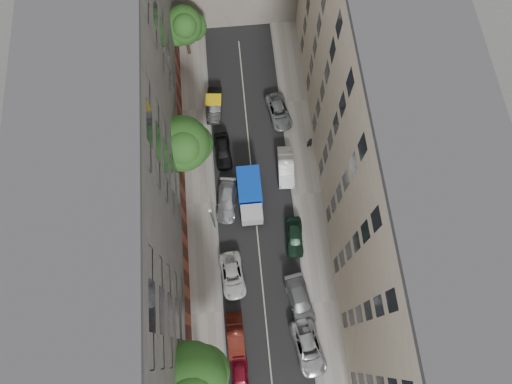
{
  "coord_description": "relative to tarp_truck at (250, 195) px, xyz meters",
  "views": [
    {
      "loc": [
        -1.23,
        -15.36,
        44.51
      ],
      "look_at": [
        0.07,
        -1.45,
        6.0
      ],
      "focal_mm": 32.0,
      "sensor_mm": 36.0,
      "label": 1
    }
  ],
  "objects": [
    {
      "name": "car_left_1",
      "position": [
        -2.52,
        -13.33,
        -0.73
      ],
      "size": [
        1.58,
        4.37,
        1.43
      ],
      "primitive_type": "imported",
      "rotation": [
        0.0,
        0.0,
        0.01
      ],
      "color": "#4B160F",
      "rests_on": "ground"
    },
    {
      "name": "car_left_4",
      "position": [
        -2.42,
        5.47,
        -0.73
      ],
      "size": [
        1.9,
        4.3,
        1.44
      ],
      "primitive_type": "imported",
      "rotation": [
        0.0,
        0.0,
        0.05
      ],
      "color": "black",
      "rests_on": "ground"
    },
    {
      "name": "sidewalk_left",
      "position": [
        -5.09,
        0.07,
        -1.37
      ],
      "size": [
        3.0,
        44.0,
        0.15
      ],
      "primitive_type": "cube",
      "color": "gray",
      "rests_on": "ground"
    },
    {
      "name": "car_right_1",
      "position": [
        3.76,
        -10.73,
        -0.72
      ],
      "size": [
        2.85,
        5.3,
        1.46
      ],
      "primitive_type": "imported",
      "rotation": [
        0.0,
        0.0,
        0.17
      ],
      "color": "slate",
      "rests_on": "ground"
    },
    {
      "name": "car_left_3",
      "position": [
        -2.39,
        -0.13,
        -0.77
      ],
      "size": [
        2.55,
        4.92,
        1.36
      ],
      "primitive_type": "imported",
      "rotation": [
        0.0,
        0.0,
        -0.14
      ],
      "color": "#B0B0B5",
      "rests_on": "ground"
    },
    {
      "name": "tarp_truck",
      "position": [
        0.0,
        0.0,
        0.0
      ],
      "size": [
        2.33,
        5.69,
        2.63
      ],
      "rotation": [
        0.0,
        0.0,
        0.0
      ],
      "color": "black",
      "rests_on": "ground"
    },
    {
      "name": "car_right_4",
      "position": [
        4.01,
        9.65,
        -0.8
      ],
      "size": [
        2.89,
        4.94,
        1.29
      ],
      "primitive_type": "imported",
      "rotation": [
        0.0,
        0.0,
        0.17
      ],
      "color": "gray",
      "rests_on": "ground"
    },
    {
      "name": "car_left_5",
      "position": [
        -2.96,
        11.07,
        -0.73
      ],
      "size": [
        1.93,
        4.48,
        1.43
      ],
      "primitive_type": "imported",
      "rotation": [
        0.0,
        0.0,
        -0.1
      ],
      "color": "black",
      "rests_on": "ground"
    },
    {
      "name": "building_right",
      "position": [
        11.41,
        0.07,
        8.55
      ],
      "size": [
        8.0,
        44.0,
        20.0
      ],
      "primitive_type": "cube",
      "color": "beige",
      "rests_on": "ground"
    },
    {
      "name": "car_left_0",
      "position": [
        -2.39,
        -16.93,
        -0.79
      ],
      "size": [
        1.56,
        3.86,
        1.31
      ],
      "primitive_type": "imported",
      "rotation": [
        0.0,
        0.0,
        0.0
      ],
      "color": "maroon",
      "rests_on": "ground"
    },
    {
      "name": "lamp_post",
      "position": [
        -3.79,
        -2.61,
        2.27
      ],
      "size": [
        0.36,
        0.36,
        5.71
      ],
      "color": "#185534",
      "rests_on": "sidewalk_left"
    },
    {
      "name": "car_right_3",
      "position": [
        4.01,
        3.0,
        -0.7
      ],
      "size": [
        1.83,
        4.62,
        1.5
      ],
      "primitive_type": "imported",
      "rotation": [
        0.0,
        0.0,
        -0.06
      ],
      "color": "silver",
      "rests_on": "ground"
    },
    {
      "name": "sidewalk_right",
      "position": [
        5.91,
        0.07,
        -1.37
      ],
      "size": [
        3.0,
        44.0,
        0.15
      ],
      "primitive_type": "cube",
      "color": "gray",
      "rests_on": "ground"
    },
    {
      "name": "ground",
      "position": [
        0.41,
        0.07,
        -1.45
      ],
      "size": [
        120.0,
        120.0,
        0.0
      ],
      "primitive_type": "plane",
      "color": "#4C4C49",
      "rests_on": "ground"
    },
    {
      "name": "tree_far",
      "position": [
        -5.37,
        18.52,
        3.28
      ],
      "size": [
        4.61,
        4.22,
        6.91
      ],
      "color": "#382619",
      "rests_on": "sidewalk_left"
    },
    {
      "name": "car_right_2",
      "position": [
        4.01,
        -4.53,
        -0.74
      ],
      "size": [
        1.94,
        4.25,
        1.41
      ],
      "primitive_type": "imported",
      "rotation": [
        0.0,
        0.0,
        -0.07
      ],
      "color": "black",
      "rests_on": "ground"
    },
    {
      "name": "tree_mid",
      "position": [
        -5.9,
        4.04,
        4.23
      ],
      "size": [
        5.55,
        5.32,
        8.44
      ],
      "color": "#382619",
      "rests_on": "sidewalk_left"
    },
    {
      "name": "car_right_0",
      "position": [
        4.01,
        -14.93,
        -0.72
      ],
      "size": [
        3.19,
        5.54,
        1.45
      ],
      "primitive_type": "imported",
      "rotation": [
        0.0,
        0.0,
        0.16
      ],
      "color": "#B8B8BD",
      "rests_on": "ground"
    },
    {
      "name": "car_left_2",
      "position": [
        -2.39,
        -7.73,
        -0.8
      ],
      "size": [
        2.56,
        4.84,
        1.3
      ],
      "primitive_type": "imported",
      "rotation": [
        0.0,
        0.0,
        0.09
      ],
      "color": "silver",
      "rests_on": "ground"
    },
    {
      "name": "tree_near",
      "position": [
        -5.9,
        -16.54,
        5.66
      ],
      "size": [
        5.95,
        5.77,
        10.32
      ],
      "color": "#382619",
      "rests_on": "sidewalk_left"
    },
    {
      "name": "building_left",
      "position": [
        -10.59,
        0.07,
        8.55
      ],
      "size": [
        8.0,
        44.0,
        20.0
      ],
      "primitive_type": "cube",
      "color": "#454340",
      "rests_on": "ground"
    },
    {
      "name": "pedestrian",
      "position": [
        6.81,
        5.43,
        -0.43
      ],
      "size": [
        0.71,
        0.55,
        1.75
      ],
      "primitive_type": "imported",
      "rotation": [
        0.0,
        0.0,
        3.36
      ],
      "color": "black",
      "rests_on": "sidewalk_right"
    },
    {
      "name": "road_surface",
      "position": [
        0.41,
        0.07,
        -1.44
      ],
      "size": [
        8.0,
        44.0,
        0.02
      ],
      "primitive_type": "cube",
      "color": "black",
      "rests_on": "ground"
    }
  ]
}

